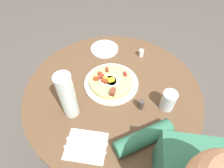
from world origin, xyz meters
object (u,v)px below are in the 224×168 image
object	(u,v)px
water_glass	(168,100)
water_bottle	(68,96)
dining_table	(113,107)
fork	(87,141)
pepper_shaker	(141,104)
bread_plate	(104,49)
knife	(85,150)
salt_shaker	(141,53)
pizza_plate	(111,83)
breakfast_pizza	(111,81)

from	to	relation	value
water_glass	water_bottle	world-z (taller)	water_bottle
dining_table	fork	world-z (taller)	fork
water_bottle	pepper_shaker	bearing A→B (deg)	-77.92
bread_plate	knife	xyz separation A→B (m)	(-0.65, -0.02, 0.00)
fork	salt_shaker	xyz separation A→B (m)	(0.59, -0.21, 0.02)
dining_table	pizza_plate	size ratio (longest dim) A/B	3.21
dining_table	water_bottle	size ratio (longest dim) A/B	3.68
dining_table	salt_shaker	world-z (taller)	salt_shaker
bread_plate	knife	bearing A→B (deg)	-177.82
pizza_plate	water_glass	world-z (taller)	water_glass
breakfast_pizza	bread_plate	xyz separation A→B (m)	(0.28, 0.08, -0.02)
pizza_plate	fork	bearing A→B (deg)	170.36
fork	knife	bearing A→B (deg)	90.00
fork	water_glass	size ratio (longest dim) A/B	1.75
water_glass	knife	bearing A→B (deg)	127.71
water_glass	salt_shaker	size ratio (longest dim) A/B	2.27
salt_shaker	pepper_shaker	distance (m)	0.38
pizza_plate	water_glass	bearing A→B (deg)	-110.62
water_bottle	breakfast_pizza	bearing A→B (deg)	-38.81
water_glass	pepper_shaker	distance (m)	0.13
pizza_plate	water_bottle	xyz separation A→B (m)	(-0.20, 0.16, 0.12)
bread_plate	knife	size ratio (longest dim) A/B	0.96
water_glass	dining_table	bearing A→B (deg)	75.34
dining_table	fork	bearing A→B (deg)	166.98
water_glass	salt_shaker	bearing A→B (deg)	21.14
pizza_plate	breakfast_pizza	world-z (taller)	breakfast_pizza
dining_table	salt_shaker	bearing A→B (deg)	-25.80
dining_table	bread_plate	world-z (taller)	bread_plate
salt_shaker	pepper_shaker	world-z (taller)	pepper_shaker
pizza_plate	water_glass	distance (m)	0.31
pizza_plate	fork	world-z (taller)	pizza_plate
pizza_plate	salt_shaker	distance (m)	0.29
dining_table	pizza_plate	world-z (taller)	pizza_plate
water_glass	salt_shaker	world-z (taller)	water_glass
pizza_plate	breakfast_pizza	size ratio (longest dim) A/B	1.25
fork	salt_shaker	bearing A→B (deg)	-108.64
breakfast_pizza	knife	xyz separation A→B (m)	(-0.37, 0.06, -0.02)
fork	pepper_shaker	distance (m)	0.30
pizza_plate	water_bottle	size ratio (longest dim) A/B	1.15
dining_table	bread_plate	xyz separation A→B (m)	(0.31, 0.10, 0.18)
breakfast_pizza	salt_shaker	size ratio (longest dim) A/B	5.12
knife	pepper_shaker	size ratio (longest dim) A/B	3.23
breakfast_pizza	knife	bearing A→B (deg)	171.52
breakfast_pizza	salt_shaker	bearing A→B (deg)	-31.33
bread_plate	fork	distance (m)	0.61
knife	breakfast_pizza	bearing A→B (deg)	-97.66
dining_table	bread_plate	distance (m)	0.37
breakfast_pizza	fork	xyz separation A→B (m)	(-0.34, 0.05, -0.02)
pepper_shaker	water_glass	bearing A→B (deg)	-79.54
bread_plate	water_glass	world-z (taller)	water_glass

